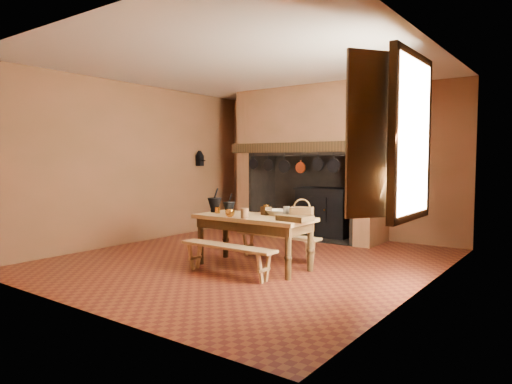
# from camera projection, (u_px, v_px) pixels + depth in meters

# --- Properties ---
(floor) EXTENTS (5.50, 5.50, 0.00)m
(floor) POSITION_uv_depth(u_px,v_px,m) (249.00, 260.00, 6.68)
(floor) COLOR brown
(floor) RESTS_ON ground
(ceiling) EXTENTS (5.50, 5.50, 0.00)m
(ceiling) POSITION_uv_depth(u_px,v_px,m) (248.00, 66.00, 6.48)
(ceiling) COLOR silver
(ceiling) RESTS_ON back_wall
(back_wall) EXTENTS (5.00, 0.02, 2.80)m
(back_wall) POSITION_uv_depth(u_px,v_px,m) (335.00, 163.00, 8.79)
(back_wall) COLOR brown
(back_wall) RESTS_ON floor
(wall_left) EXTENTS (0.02, 5.50, 2.80)m
(wall_left) POSITION_uv_depth(u_px,v_px,m) (136.00, 163.00, 8.06)
(wall_left) COLOR brown
(wall_left) RESTS_ON floor
(wall_right) EXTENTS (0.02, 5.50, 2.80)m
(wall_right) POSITION_uv_depth(u_px,v_px,m) (426.00, 165.00, 5.10)
(wall_right) COLOR brown
(wall_right) RESTS_ON floor
(wall_front) EXTENTS (5.00, 0.02, 2.80)m
(wall_front) POSITION_uv_depth(u_px,v_px,m) (75.00, 166.00, 4.37)
(wall_front) COLOR brown
(wall_front) RESTS_ON floor
(chimney_breast) EXTENTS (2.95, 0.96, 2.80)m
(chimney_breast) POSITION_uv_depth(u_px,v_px,m) (310.00, 141.00, 8.59)
(chimney_breast) COLOR brown
(chimney_breast) RESTS_ON floor
(iron_range) EXTENTS (1.12, 0.55, 1.60)m
(iron_range) POSITION_uv_depth(u_px,v_px,m) (325.00, 212.00, 8.64)
(iron_range) COLOR black
(iron_range) RESTS_ON floor
(hearth_pans) EXTENTS (0.51, 0.62, 0.20)m
(hearth_pans) POSITION_uv_depth(u_px,v_px,m) (274.00, 229.00, 9.08)
(hearth_pans) COLOR gold
(hearth_pans) RESTS_ON floor
(hanging_pans) EXTENTS (1.92, 0.29, 0.27)m
(hanging_pans) POSITION_uv_depth(u_px,v_px,m) (294.00, 166.00, 8.24)
(hanging_pans) COLOR black
(hanging_pans) RESTS_ON chimney_breast
(onion_string) EXTENTS (0.12, 0.10, 0.46)m
(onion_string) POSITION_uv_depth(u_px,v_px,m) (364.00, 168.00, 7.43)
(onion_string) COLOR #B26921
(onion_string) RESTS_ON chimney_breast
(herb_bunch) EXTENTS (0.20, 0.20, 0.35)m
(herb_bunch) POSITION_uv_depth(u_px,v_px,m) (374.00, 165.00, 7.32)
(herb_bunch) COLOR olive
(herb_bunch) RESTS_ON chimney_breast
(window) EXTENTS (0.39, 1.75, 1.76)m
(window) POSITION_uv_depth(u_px,v_px,m) (401.00, 137.00, 4.85)
(window) COLOR white
(window) RESTS_ON wall_right
(wall_coffee_mill) EXTENTS (0.23, 0.16, 0.31)m
(wall_coffee_mill) POSITION_uv_depth(u_px,v_px,m) (200.00, 157.00, 9.25)
(wall_coffee_mill) COLOR black
(wall_coffee_mill) RESTS_ON wall_left
(work_table) EXTENTS (1.63, 0.73, 0.71)m
(work_table) POSITION_uv_depth(u_px,v_px,m) (254.00, 224.00, 6.17)
(work_table) COLOR tan
(work_table) RESTS_ON floor
(bench_front) EXTENTS (1.39, 0.24, 0.39)m
(bench_front) POSITION_uv_depth(u_px,v_px,m) (227.00, 253.00, 5.74)
(bench_front) COLOR tan
(bench_front) RESTS_ON floor
(bench_back) EXTENTS (1.34, 0.23, 0.38)m
(bench_back) POSITION_uv_depth(u_px,v_px,m) (278.00, 241.00, 6.67)
(bench_back) COLOR tan
(bench_back) RESTS_ON floor
(mortar_large) EXTENTS (0.21, 0.21, 0.35)m
(mortar_large) POSITION_uv_depth(u_px,v_px,m) (215.00, 204.00, 6.59)
(mortar_large) COLOR black
(mortar_large) RESTS_ON work_table
(mortar_small) EXTENTS (0.17, 0.17, 0.29)m
(mortar_small) POSITION_uv_depth(u_px,v_px,m) (229.00, 207.00, 6.33)
(mortar_small) COLOR black
(mortar_small) RESTS_ON work_table
(coffee_grinder) EXTENTS (0.17, 0.14, 0.17)m
(coffee_grinder) POSITION_uv_depth(u_px,v_px,m) (266.00, 210.00, 6.27)
(coffee_grinder) COLOR #382612
(coffee_grinder) RESTS_ON work_table
(brass_mug_a) EXTENTS (0.10, 0.10, 0.09)m
(brass_mug_a) POSITION_uv_depth(u_px,v_px,m) (218.00, 210.00, 6.45)
(brass_mug_a) COLOR gold
(brass_mug_a) RESTS_ON work_table
(brass_mug_b) EXTENTS (0.11, 0.11, 0.10)m
(brass_mug_b) POSITION_uv_depth(u_px,v_px,m) (288.00, 212.00, 6.13)
(brass_mug_b) COLOR gold
(brass_mug_b) RESTS_ON work_table
(mixing_bowl) EXTENTS (0.41, 0.41, 0.08)m
(mixing_bowl) POSITION_uv_depth(u_px,v_px,m) (277.00, 212.00, 6.23)
(mixing_bowl) COLOR beige
(mixing_bowl) RESTS_ON work_table
(stoneware_crock) EXTENTS (0.14, 0.14, 0.13)m
(stoneware_crock) POSITION_uv_depth(u_px,v_px,m) (245.00, 213.00, 5.90)
(stoneware_crock) COLOR brown
(stoneware_crock) RESTS_ON work_table
(glass_jar) EXTENTS (0.09, 0.09, 0.15)m
(glass_jar) POSITION_uv_depth(u_px,v_px,m) (286.00, 212.00, 5.95)
(glass_jar) COLOR beige
(glass_jar) RESTS_ON work_table
(wicker_basket) EXTENTS (0.33, 0.28, 0.27)m
(wicker_basket) POSITION_uv_depth(u_px,v_px,m) (302.00, 213.00, 5.78)
(wicker_basket) COLOR #543619
(wicker_basket) RESTS_ON work_table
(wooden_tray) EXTENTS (0.42, 0.31, 0.07)m
(wooden_tray) POSITION_uv_depth(u_px,v_px,m) (295.00, 218.00, 5.65)
(wooden_tray) COLOR #382612
(wooden_tray) RESTS_ON work_table
(brass_cup) EXTENTS (0.15, 0.15, 0.10)m
(brass_cup) POSITION_uv_depth(u_px,v_px,m) (230.00, 213.00, 6.03)
(brass_cup) COLOR gold
(brass_cup) RESTS_ON work_table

